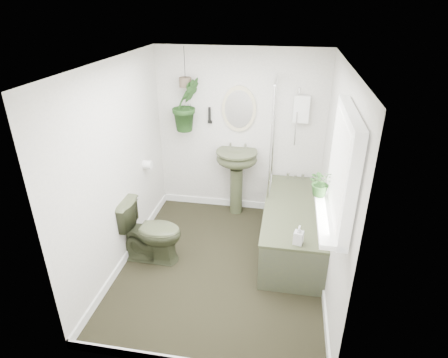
# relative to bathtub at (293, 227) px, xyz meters

# --- Properties ---
(floor) EXTENTS (2.30, 2.80, 0.02)m
(floor) POSITION_rel_bathtub_xyz_m (-0.80, -0.50, -0.30)
(floor) COLOR black
(floor) RESTS_ON ground
(ceiling) EXTENTS (2.30, 2.80, 0.02)m
(ceiling) POSITION_rel_bathtub_xyz_m (-0.80, -0.50, 2.02)
(ceiling) COLOR white
(ceiling) RESTS_ON ground
(wall_back) EXTENTS (2.30, 0.02, 2.30)m
(wall_back) POSITION_rel_bathtub_xyz_m (-0.80, 0.91, 0.86)
(wall_back) COLOR silver
(wall_back) RESTS_ON ground
(wall_front) EXTENTS (2.30, 0.02, 2.30)m
(wall_front) POSITION_rel_bathtub_xyz_m (-0.80, -1.91, 0.86)
(wall_front) COLOR silver
(wall_front) RESTS_ON ground
(wall_left) EXTENTS (0.02, 2.80, 2.30)m
(wall_left) POSITION_rel_bathtub_xyz_m (-1.96, -0.50, 0.86)
(wall_left) COLOR silver
(wall_left) RESTS_ON ground
(wall_right) EXTENTS (0.02, 2.80, 2.30)m
(wall_right) POSITION_rel_bathtub_xyz_m (0.36, -0.50, 0.86)
(wall_right) COLOR silver
(wall_right) RESTS_ON ground
(skirting) EXTENTS (2.30, 2.80, 0.10)m
(skirting) POSITION_rel_bathtub_xyz_m (-0.80, -0.50, -0.24)
(skirting) COLOR white
(skirting) RESTS_ON floor
(bathtub) EXTENTS (0.72, 1.72, 0.58)m
(bathtub) POSITION_rel_bathtub_xyz_m (0.00, 0.00, 0.00)
(bathtub) COLOR #3E442B
(bathtub) RESTS_ON floor
(bath_screen) EXTENTS (0.04, 0.72, 1.40)m
(bath_screen) POSITION_rel_bathtub_xyz_m (-0.33, 0.49, 0.99)
(bath_screen) COLOR silver
(bath_screen) RESTS_ON bathtub
(shower_box) EXTENTS (0.20, 0.10, 0.35)m
(shower_box) POSITION_rel_bathtub_xyz_m (0.00, 0.84, 1.26)
(shower_box) COLOR white
(shower_box) RESTS_ON wall_back
(oval_mirror) EXTENTS (0.46, 0.03, 0.62)m
(oval_mirror) POSITION_rel_bathtub_xyz_m (-0.81, 0.87, 1.21)
(oval_mirror) COLOR beige
(oval_mirror) RESTS_ON wall_back
(wall_sconce) EXTENTS (0.04, 0.04, 0.22)m
(wall_sconce) POSITION_rel_bathtub_xyz_m (-1.21, 0.86, 1.11)
(wall_sconce) COLOR black
(wall_sconce) RESTS_ON wall_back
(toilet_roll_holder) EXTENTS (0.11, 0.11, 0.11)m
(toilet_roll_holder) POSITION_rel_bathtub_xyz_m (-1.90, 0.20, 0.61)
(toilet_roll_holder) COLOR white
(toilet_roll_holder) RESTS_ON wall_left
(window_recess) EXTENTS (0.08, 1.00, 0.90)m
(window_recess) POSITION_rel_bathtub_xyz_m (0.29, -1.20, 1.36)
(window_recess) COLOR white
(window_recess) RESTS_ON wall_right
(window_sill) EXTENTS (0.18, 1.00, 0.04)m
(window_sill) POSITION_rel_bathtub_xyz_m (0.22, -1.20, 0.94)
(window_sill) COLOR white
(window_sill) RESTS_ON wall_right
(window_blinds) EXTENTS (0.01, 0.86, 0.76)m
(window_blinds) POSITION_rel_bathtub_xyz_m (0.24, -1.20, 1.36)
(window_blinds) COLOR white
(window_blinds) RESTS_ON wall_right
(toilet) EXTENTS (0.75, 0.44, 0.76)m
(toilet) POSITION_rel_bathtub_xyz_m (-1.65, -0.51, 0.09)
(toilet) COLOR #3E442B
(toilet) RESTS_ON floor
(pedestal_sink) EXTENTS (0.58, 0.50, 0.96)m
(pedestal_sink) POSITION_rel_bathtub_xyz_m (-0.81, 0.73, 0.19)
(pedestal_sink) COLOR #3E442B
(pedestal_sink) RESTS_ON floor
(sill_plant) EXTENTS (0.28, 0.26, 0.25)m
(sill_plant) POSITION_rel_bathtub_xyz_m (0.17, -0.93, 1.09)
(sill_plant) COLOR black
(sill_plant) RESTS_ON window_sill
(hanging_plant) EXTENTS (0.50, 0.49, 0.71)m
(hanging_plant) POSITION_rel_bathtub_xyz_m (-1.50, 0.75, 1.27)
(hanging_plant) COLOR black
(hanging_plant) RESTS_ON ceiling
(soap_bottle) EXTENTS (0.11, 0.11, 0.21)m
(soap_bottle) POSITION_rel_bathtub_xyz_m (0.04, -0.75, 0.39)
(soap_bottle) COLOR #2E2829
(soap_bottle) RESTS_ON bathtub
(hanging_pot) EXTENTS (0.16, 0.16, 0.12)m
(hanging_pot) POSITION_rel_bathtub_xyz_m (-1.50, 0.75, 1.57)
(hanging_pot) COLOR brown
(hanging_pot) RESTS_ON ceiling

